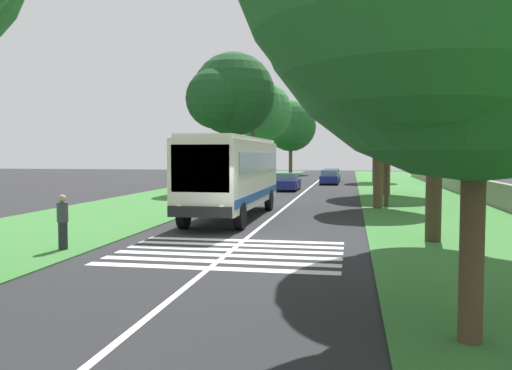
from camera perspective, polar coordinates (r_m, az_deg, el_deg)
name	(u,v)px	position (r m, az deg, el deg)	size (l,w,h in m)	color
ground	(242,242)	(18.06, -1.48, -6.12)	(160.00, 160.00, 0.00)	#262628
grass_verge_left	(165,200)	(34.66, -9.76, -1.59)	(120.00, 8.00, 0.04)	#387533
grass_verge_right	(430,204)	(32.90, 18.19, -1.97)	(120.00, 8.00, 0.04)	#387533
centre_line	(292,202)	(32.78, 3.84, -1.85)	(110.00, 0.16, 0.01)	silver
coach_bus	(233,172)	(24.71, -2.45, 1.43)	(11.16, 2.62, 3.73)	silver
zebra_crossing	(229,252)	(16.14, -2.93, -7.25)	(4.95, 6.80, 0.01)	silver
trailing_car_0	(288,182)	(43.41, 3.43, 0.30)	(4.30, 1.78, 1.43)	navy
trailing_car_1	(329,177)	(52.69, 7.90, 0.81)	(4.30, 1.78, 1.43)	navy
trailing_car_2	(332,175)	(58.02, 8.14, 1.03)	(4.30, 1.78, 1.43)	#145933
roadside_tree_left_0	(261,113)	(59.78, 0.55, 7.75)	(7.48, 6.61, 10.98)	#4C3826
roadside_tree_left_1	(251,104)	(51.90, -0.53, 8.73)	(6.37, 5.51, 10.70)	brown
roadside_tree_left_3	(289,127)	(78.17, 3.56, 6.21)	(8.78, 7.42, 10.75)	brown
roadside_tree_left_4	(231,97)	(42.55, -2.74, 9.46)	(8.05, 6.61, 10.95)	brown
roadside_tree_right_1	(376,108)	(29.61, 12.80, 8.07)	(6.40, 5.42, 8.27)	brown
roadside_tree_right_2	(385,104)	(39.41, 13.67, 8.44)	(8.15, 7.00, 10.17)	brown
roadside_tree_right_3	(374,121)	(58.07, 12.55, 6.76)	(6.22, 5.21, 9.20)	brown
utility_pole	(387,126)	(30.56, 13.95, 6.22)	(0.24, 1.40, 8.74)	#473828
roadside_wall	(472,188)	(38.35, 22.21, -0.26)	(70.00, 0.40, 1.37)	gray
pedestrian	(63,221)	(17.35, -20.06, -3.69)	(0.34, 0.34, 1.69)	#26262D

